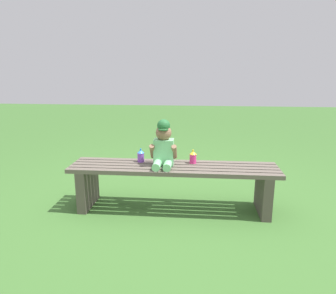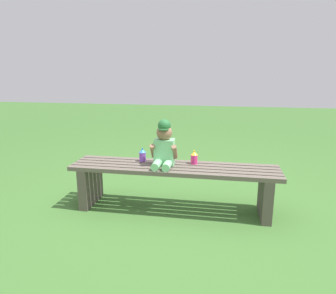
# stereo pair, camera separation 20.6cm
# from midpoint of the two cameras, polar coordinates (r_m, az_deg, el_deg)

# --- Properties ---
(ground_plane) EXTENTS (16.00, 16.00, 0.00)m
(ground_plane) POSITION_cam_midpoint_polar(r_m,az_deg,el_deg) (2.85, 3.18, -11.30)
(ground_plane) COLOR #3D6B2D
(park_bench) EXTENTS (1.80, 0.38, 0.41)m
(park_bench) POSITION_cam_midpoint_polar(r_m,az_deg,el_deg) (2.74, 3.26, -5.96)
(park_bench) COLOR #60564C
(park_bench) RESTS_ON ground_plane
(child_figure) EXTENTS (0.23, 0.27, 0.40)m
(child_figure) POSITION_cam_midpoint_polar(r_m,az_deg,el_deg) (2.66, 1.48, 0.21)
(child_figure) COLOR #7FCC8C
(child_figure) RESTS_ON park_bench
(sippy_cup_left) EXTENTS (0.06, 0.06, 0.12)m
(sippy_cup_left) POSITION_cam_midpoint_polar(r_m,az_deg,el_deg) (2.82, -2.62, -1.49)
(sippy_cup_left) COLOR #8C4CCC
(sippy_cup_left) RESTS_ON park_bench
(sippy_cup_right) EXTENTS (0.06, 0.06, 0.12)m
(sippy_cup_right) POSITION_cam_midpoint_polar(r_m,az_deg,el_deg) (2.76, 6.97, -1.94)
(sippy_cup_right) COLOR #E5337F
(sippy_cup_right) RESTS_ON park_bench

